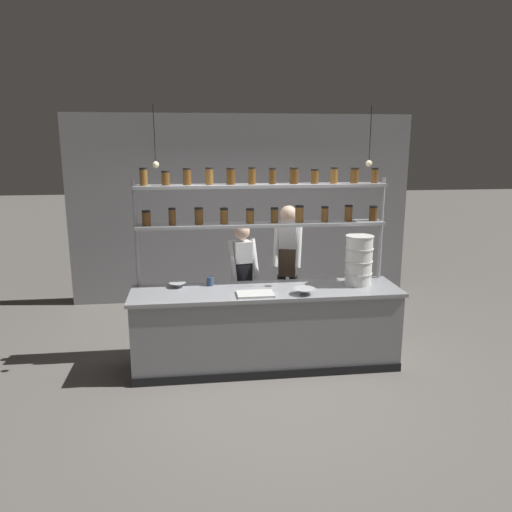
{
  "coord_description": "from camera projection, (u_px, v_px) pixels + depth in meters",
  "views": [
    {
      "loc": [
        -0.81,
        -5.35,
        2.56
      ],
      "look_at": [
        -0.09,
        0.2,
        1.26
      ],
      "focal_mm": 35.0,
      "sensor_mm": 36.0,
      "label": 1
    }
  ],
  "objects": [
    {
      "name": "cutting_board",
      "position": [
        255.0,
        294.0,
        5.43
      ],
      "size": [
        0.4,
        0.26,
        0.02
      ],
      "color": "silver",
      "rests_on": "prep_counter"
    },
    {
      "name": "ground_plane",
      "position": [
        266.0,
        364.0,
        5.85
      ],
      "size": [
        40.0,
        40.0,
        0.0
      ],
      "primitive_type": "plane",
      "color": "slate"
    },
    {
      "name": "prep_counter",
      "position": [
        266.0,
        328.0,
        5.74
      ],
      "size": [
        3.05,
        0.76,
        0.92
      ],
      "color": "gray",
      "rests_on": "ground_plane"
    },
    {
      "name": "prep_bowl_near_left",
      "position": [
        304.0,
        291.0,
        5.45
      ],
      "size": [
        0.24,
        0.24,
        0.07
      ],
      "color": "#B2B7BC",
      "rests_on": "prep_counter"
    },
    {
      "name": "spice_shelf_unit",
      "position": [
        263.0,
        207.0,
        5.76
      ],
      "size": [
        2.93,
        0.28,
        2.27
      ],
      "color": "#999BA0",
      "rests_on": "ground_plane"
    },
    {
      "name": "chef_center",
      "position": [
        288.0,
        262.0,
        6.45
      ],
      "size": [
        0.42,
        0.35,
        1.76
      ],
      "rotation": [
        0.0,
        0.0,
        -0.31
      ],
      "color": "black",
      "rests_on": "ground_plane"
    },
    {
      "name": "container_stack",
      "position": [
        359.0,
        260.0,
        5.77
      ],
      "size": [
        0.32,
        0.32,
        0.58
      ],
      "color": "white",
      "rests_on": "prep_counter"
    },
    {
      "name": "chef_left",
      "position": [
        242.0,
        277.0,
        6.26
      ],
      "size": [
        0.4,
        0.32,
        1.57
      ],
      "rotation": [
        0.0,
        0.0,
        0.22
      ],
      "color": "black",
      "rests_on": "ground_plane"
    },
    {
      "name": "pendant_light_row",
      "position": [
        265.0,
        161.0,
        5.32
      ],
      "size": [
        2.37,
        0.07,
        0.64
      ],
      "color": "black"
    },
    {
      "name": "back_wall",
      "position": [
        243.0,
        209.0,
        8.03
      ],
      "size": [
        5.45,
        0.12,
        2.97
      ],
      "primitive_type": "cube",
      "color": "#939399",
      "rests_on": "ground_plane"
    },
    {
      "name": "prep_bowl_center_front",
      "position": [
        178.0,
        285.0,
        5.72
      ],
      "size": [
        0.19,
        0.19,
        0.05
      ],
      "color": "#B2B7BC",
      "rests_on": "prep_counter"
    },
    {
      "name": "serving_cup_front",
      "position": [
        210.0,
        281.0,
        5.78
      ],
      "size": [
        0.08,
        0.08,
        0.1
      ],
      "color": "#334C70",
      "rests_on": "prep_counter"
    }
  ]
}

